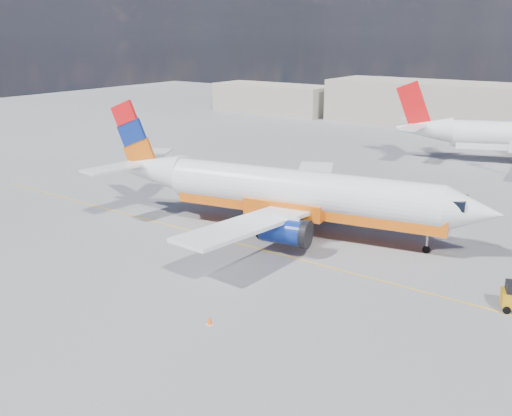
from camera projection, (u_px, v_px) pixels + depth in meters
The scene contains 5 objects.
ground at pixel (231, 259), 44.58m from camera, with size 240.00×240.00×0.00m, color slate.
taxi_line at pixel (254, 247), 46.91m from camera, with size 70.00×0.15×0.01m, color yellow.
terminal_annex at pixel (273, 98), 124.60m from camera, with size 26.00×10.00×6.00m, color #B6AE9D.
main_jet at pixel (288, 193), 49.43m from camera, with size 36.21×27.99×10.93m.
traffic_cone at pixel (210, 321), 34.52m from camera, with size 0.38×0.38×0.53m.
Camera 1 is at (25.81, -32.43, 17.02)m, focal length 40.00 mm.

